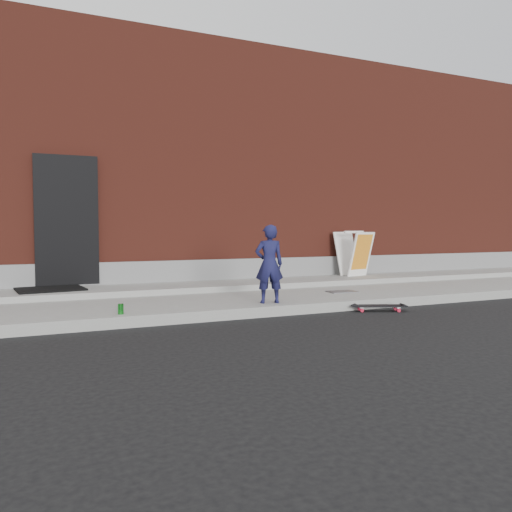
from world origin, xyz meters
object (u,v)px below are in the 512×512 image
child (269,264)px  pizza_sign (354,253)px  skateboard (379,306)px  soda_can (121,309)px

child → pizza_sign: child is taller
skateboard → soda_can: size_ratio=6.09×
skateboard → soda_can: soda_can is taller
skateboard → pizza_sign: pizza_sign is taller
child → soda_can: size_ratio=8.64×
soda_can → skateboard: bearing=-6.3°
pizza_sign → soda_can: pizza_sign is taller
child → skateboard: size_ratio=1.42×
pizza_sign → skateboard: bearing=-118.2°
pizza_sign → child: bearing=-143.9°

